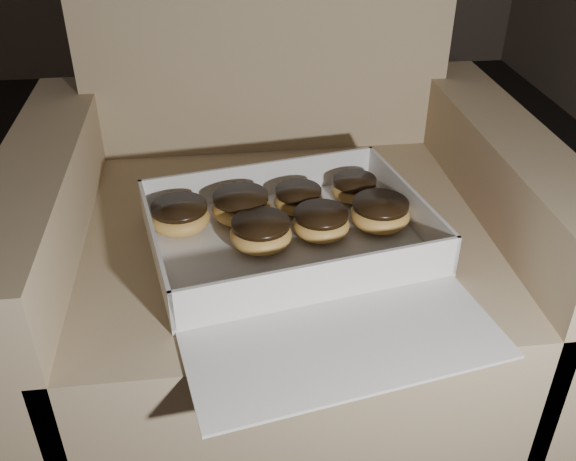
# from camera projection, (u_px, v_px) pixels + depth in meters

# --- Properties ---
(armchair) EXTENTS (0.92, 0.77, 0.96)m
(armchair) POSITION_uv_depth(u_px,v_px,m) (281.00, 259.00, 1.24)
(armchair) COLOR #937B5E
(armchair) RESTS_ON floor
(bakery_box) EXTENTS (0.51, 0.58, 0.07)m
(bakery_box) POSITION_uv_depth(u_px,v_px,m) (299.00, 252.00, 1.01)
(bakery_box) COLOR silver
(bakery_box) RESTS_ON armchair
(donut_a) EXTENTS (0.10, 0.10, 0.05)m
(donut_a) POSITION_uv_depth(u_px,v_px,m) (380.00, 213.00, 1.07)
(donut_a) COLOR gold
(donut_a) RESTS_ON bakery_box
(donut_b) EXTENTS (0.10, 0.10, 0.05)m
(donut_b) POSITION_uv_depth(u_px,v_px,m) (241.00, 206.00, 1.09)
(donut_b) COLOR gold
(donut_b) RESTS_ON bakery_box
(donut_c) EXTENTS (0.09, 0.09, 0.04)m
(donut_c) POSITION_uv_depth(u_px,v_px,m) (298.00, 199.00, 1.12)
(donut_c) COLOR gold
(donut_c) RESTS_ON bakery_box
(donut_d) EXTENTS (0.10, 0.10, 0.05)m
(donut_d) POSITION_uv_depth(u_px,v_px,m) (180.00, 217.00, 1.06)
(donut_d) COLOR gold
(donut_d) RESTS_ON bakery_box
(donut_e) EXTENTS (0.10, 0.10, 0.05)m
(donut_e) POSITION_uv_depth(u_px,v_px,m) (261.00, 233.00, 1.02)
(donut_e) COLOR gold
(donut_e) RESTS_ON bakery_box
(donut_f) EXTENTS (0.09, 0.09, 0.05)m
(donut_f) POSITION_uv_depth(u_px,v_px,m) (321.00, 223.00, 1.05)
(donut_f) COLOR gold
(donut_f) RESTS_ON bakery_box
(donut_g) EXTENTS (0.08, 0.08, 0.04)m
(donut_g) POSITION_uv_depth(u_px,v_px,m) (354.00, 188.00, 1.15)
(donut_g) COLOR gold
(donut_g) RESTS_ON bakery_box
(crumb_a) EXTENTS (0.01, 0.01, 0.00)m
(crumb_a) POSITION_uv_depth(u_px,v_px,m) (294.00, 273.00, 0.97)
(crumb_a) COLOR black
(crumb_a) RESTS_ON bakery_box
(crumb_b) EXTENTS (0.01, 0.01, 0.00)m
(crumb_b) POSITION_uv_depth(u_px,v_px,m) (370.00, 274.00, 0.97)
(crumb_b) COLOR black
(crumb_b) RESTS_ON bakery_box
(crumb_c) EXTENTS (0.01, 0.01, 0.00)m
(crumb_c) POSITION_uv_depth(u_px,v_px,m) (297.00, 285.00, 0.94)
(crumb_c) COLOR black
(crumb_c) RESTS_ON bakery_box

